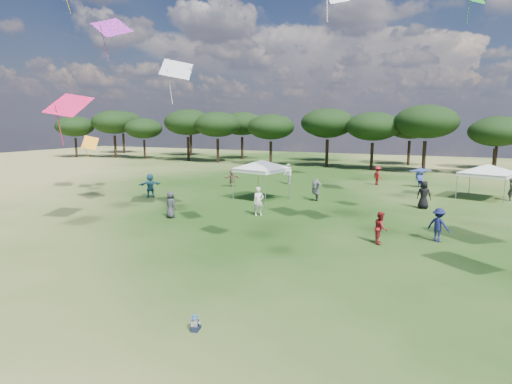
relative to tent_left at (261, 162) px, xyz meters
The scene contains 6 objects.
ground 22.10m from the tent_left, 73.34° to the right, with size 140.00×140.00×0.00m, color #234615.
tree_line 27.92m from the tent_left, 71.81° to the left, with size 108.78×17.63×7.77m.
tent_left is the anchor object (origin of this frame).
tent_right 16.61m from the tent_left, 25.79° to the left, with size 6.44×6.44×2.90m.
toddler 20.34m from the tent_left, 70.78° to the right, with size 0.34×0.37×0.46m.
festival_crowd 6.81m from the tent_left, 24.15° to the left, with size 29.73×20.86×1.91m.
Camera 1 is at (6.51, -7.26, 5.67)m, focal length 30.00 mm.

